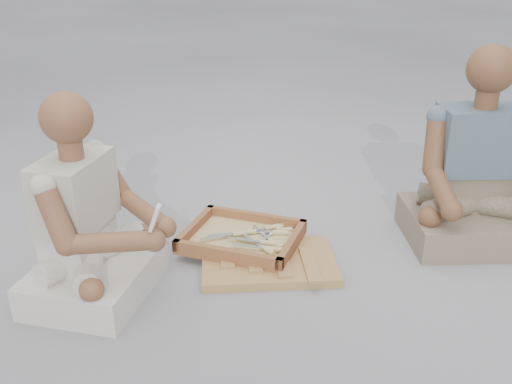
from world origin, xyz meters
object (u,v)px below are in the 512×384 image
(carved_panel, at_px, (269,263))
(companion, at_px, (476,180))
(tool_tray, at_px, (242,238))
(craftsman, at_px, (89,230))

(carved_panel, distance_m, companion, 1.01)
(tool_tray, bearing_deg, companion, 23.81)
(tool_tray, bearing_deg, craftsman, -132.54)
(craftsman, height_order, companion, companion)
(carved_panel, relative_size, companion, 0.63)
(carved_panel, xyz_separation_m, companion, (0.81, 0.53, 0.28))
(carved_panel, bearing_deg, craftsman, -147.30)
(craftsman, bearing_deg, tool_tray, 133.52)
(craftsman, relative_size, companion, 0.90)
(carved_panel, height_order, tool_tray, tool_tray)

